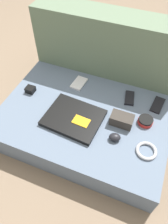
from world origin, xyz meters
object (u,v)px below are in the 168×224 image
object	(u,v)px
computer_mouse	(115,137)
camera_pouch	(122,120)
phone_small	(129,98)
phone_black	(79,83)
phone_silver	(158,105)
laptop	(74,118)
speaker_puck	(146,121)
charger_brick	(30,90)

from	to	relation	value
computer_mouse	camera_pouch	world-z (taller)	camera_pouch
phone_small	camera_pouch	distance (m)	0.20
computer_mouse	phone_black	xyz separation A→B (m)	(-0.33, 0.32, -0.01)
phone_silver	camera_pouch	world-z (taller)	camera_pouch
computer_mouse	phone_small	distance (m)	0.31
laptop	camera_pouch	bearing A→B (deg)	19.95
phone_small	laptop	bearing A→B (deg)	-144.31
speaker_puck	phone_small	size ratio (longest dim) A/B	0.69
laptop	camera_pouch	xyz separation A→B (m)	(0.25, 0.07, 0.02)
laptop	phone_small	size ratio (longest dim) A/B	2.68
camera_pouch	speaker_puck	bearing A→B (deg)	23.31
computer_mouse	speaker_puck	size ratio (longest dim) A/B	0.85
phone_silver	speaker_puck	bearing A→B (deg)	-97.95
phone_black	laptop	bearing A→B (deg)	-67.66
computer_mouse	charger_brick	size ratio (longest dim) A/B	1.32
phone_black	phone_small	size ratio (longest dim) A/B	1.03
computer_mouse	speaker_puck	bearing A→B (deg)	38.91
computer_mouse	phone_silver	distance (m)	0.36
phone_silver	phone_small	xyz separation A→B (m)	(-0.17, -0.01, 0.00)
laptop	computer_mouse	distance (m)	0.25
computer_mouse	phone_small	size ratio (longest dim) A/B	0.59
phone_black	charger_brick	distance (m)	0.31
computer_mouse	speaker_puck	world-z (taller)	computer_mouse
laptop	phone_silver	size ratio (longest dim) A/B	2.41
speaker_puck	phone_small	bearing A→B (deg)	131.21
laptop	phone_small	xyz separation A→B (m)	(0.25, 0.27, -0.01)
camera_pouch	charger_brick	size ratio (longest dim) A/B	2.29
phone_black	charger_brick	size ratio (longest dim) A/B	2.30
computer_mouse	charger_brick	bearing A→B (deg)	152.07
phone_silver	computer_mouse	bearing A→B (deg)	-110.15
speaker_puck	charger_brick	bearing A→B (deg)	-177.85
speaker_puck	phone_black	xyz separation A→B (m)	(-0.46, 0.15, -0.01)
phone_silver	phone_small	bearing A→B (deg)	-169.29
laptop	camera_pouch	size ratio (longest dim) A/B	2.64
speaker_puck	computer_mouse	bearing A→B (deg)	-126.64
charger_brick	speaker_puck	bearing A→B (deg)	2.15
phone_small	charger_brick	size ratio (longest dim) A/B	2.25
computer_mouse	charger_brick	world-z (taller)	computer_mouse
laptop	phone_silver	world-z (taller)	laptop
phone_silver	phone_small	distance (m)	0.17
laptop	phone_silver	xyz separation A→B (m)	(0.42, 0.28, -0.01)
speaker_puck	camera_pouch	world-z (taller)	camera_pouch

